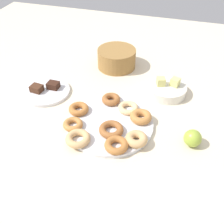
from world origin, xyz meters
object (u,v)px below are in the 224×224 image
at_px(melon_chunk_left, 161,81).
at_px(donut_4, 79,109).
at_px(donut_plate, 110,124).
at_px(donut_1, 116,145).
at_px(melon_chunk_right, 175,82).
at_px(donut_5, 128,108).
at_px(donut_3, 111,99).
at_px(donut_7, 78,138).
at_px(fruit_bowl, 167,90).
at_px(donut_2, 73,124).
at_px(cake_plate, 46,91).
at_px(basket, 117,58).
at_px(donut_0, 136,139).
at_px(donut_8, 141,117).
at_px(brownie_far, 53,85).
at_px(donut_6, 111,130).
at_px(brownie_near, 37,88).
at_px(apple, 193,138).

bearing_deg(melon_chunk_left, donut_4, -140.08).
bearing_deg(donut_plate, donut_1, -63.07).
bearing_deg(melon_chunk_right, donut_5, -130.19).
distance_m(donut_3, donut_7, 0.26).
bearing_deg(donut_1, fruit_bowl, 72.45).
bearing_deg(melon_chunk_right, donut_4, -143.87).
relative_size(donut_plate, fruit_bowl, 1.95).
relative_size(donut_2, cake_plate, 0.35).
xyz_separation_m(donut_2, melon_chunk_right, (0.35, 0.35, 0.03)).
distance_m(basket, melon_chunk_right, 0.35).
distance_m(donut_0, melon_chunk_right, 0.38).
height_order(donut_8, brownie_far, same).
relative_size(donut_plate, donut_7, 3.75).
distance_m(donut_6, cake_plate, 0.41).
height_order(brownie_near, apple, apple).
bearing_deg(fruit_bowl, donut_3, -145.70).
xyz_separation_m(donut_4, brownie_near, (-0.24, 0.08, 0.00)).
distance_m(donut_4, apple, 0.46).
bearing_deg(cake_plate, melon_chunk_left, 16.94).
relative_size(donut_1, apple, 1.33).
xyz_separation_m(donut_plate, fruit_bowl, (0.19, 0.28, 0.01)).
bearing_deg(donut_0, donut_6, 167.57).
bearing_deg(donut_3, donut_0, -52.08).
height_order(donut_5, apple, apple).
relative_size(donut_plate, melon_chunk_left, 9.52).
bearing_deg(basket, donut_3, -78.39).
bearing_deg(donut_8, donut_0, -85.58).
relative_size(donut_plate, melon_chunk_right, 9.52).
xyz_separation_m(donut_1, basket, (-0.16, 0.56, 0.02)).
bearing_deg(melon_chunk_left, brownie_far, -165.20).
xyz_separation_m(donut_plate, melon_chunk_right, (0.22, 0.29, 0.05)).
relative_size(donut_0, donut_3, 1.03).
relative_size(donut_6, brownie_near, 1.83).
bearing_deg(melon_chunk_right, donut_8, -113.53).
bearing_deg(melon_chunk_left, donut_5, -119.64).
distance_m(donut_5, cake_plate, 0.40).
bearing_deg(donut_4, donut_plate, -11.37).
bearing_deg(donut_3, fruit_bowl, 34.30).
bearing_deg(melon_chunk_right, brownie_near, -162.98).
height_order(donut_1, brownie_near, brownie_near).
relative_size(donut_1, donut_3, 1.08).
bearing_deg(donut_7, donut_plate, 57.27).
relative_size(donut_4, fruit_bowl, 0.47).
bearing_deg(donut_3, melon_chunk_right, 33.06).
bearing_deg(donut_plate, donut_6, -67.45).
distance_m(donut_plate, melon_chunk_right, 0.37).
relative_size(donut_3, donut_8, 0.92).
relative_size(donut_2, donut_6, 0.83).
xyz_separation_m(donut_5, melon_chunk_left, (0.10, 0.18, 0.03)).
bearing_deg(melon_chunk_left, donut_3, -141.56).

